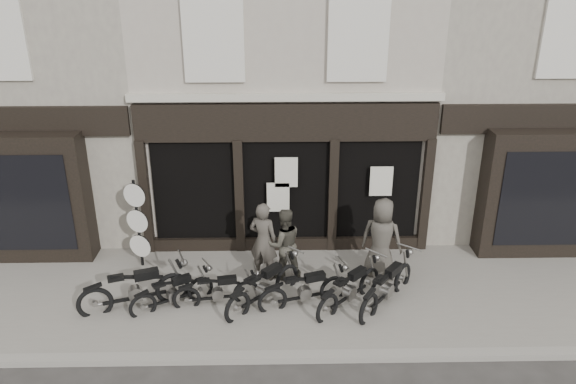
{
  "coord_description": "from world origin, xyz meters",
  "views": [
    {
      "loc": [
        -0.21,
        -9.77,
        7.01
      ],
      "look_at": [
        0.02,
        1.6,
        2.24
      ],
      "focal_mm": 35.0,
      "sensor_mm": 36.0,
      "label": 1
    }
  ],
  "objects_px": {
    "man_right": "(381,239)",
    "motorcycle_4": "(305,292)",
    "motorcycle_0": "(136,292)",
    "advert_sign_post": "(138,228)",
    "motorcycle_6": "(387,289)",
    "man_left": "(264,241)",
    "motorcycle_2": "(218,293)",
    "motorcycle_3": "(264,290)",
    "man_centre": "(284,244)",
    "motorcycle_5": "(350,292)",
    "motorcycle_1": "(173,295)"
  },
  "relations": [
    {
      "from": "motorcycle_3",
      "to": "motorcycle_6",
      "type": "bearing_deg",
      "value": -47.99
    },
    {
      "from": "motorcycle_0",
      "to": "man_centre",
      "type": "bearing_deg",
      "value": 0.05
    },
    {
      "from": "man_left",
      "to": "motorcycle_6",
      "type": "bearing_deg",
      "value": -178.09
    },
    {
      "from": "man_left",
      "to": "advert_sign_post",
      "type": "xyz_separation_m",
      "value": [
        -2.96,
        0.59,
        0.07
      ]
    },
    {
      "from": "man_left",
      "to": "advert_sign_post",
      "type": "relative_size",
      "value": 0.81
    },
    {
      "from": "motorcycle_1",
      "to": "man_centre",
      "type": "xyz_separation_m",
      "value": [
        2.38,
        1.11,
        0.62
      ]
    },
    {
      "from": "motorcycle_5",
      "to": "motorcycle_6",
      "type": "distance_m",
      "value": 0.81
    },
    {
      "from": "motorcycle_0",
      "to": "motorcycle_4",
      "type": "xyz_separation_m",
      "value": [
        3.59,
        0.02,
        -0.06
      ]
    },
    {
      "from": "motorcycle_3",
      "to": "advert_sign_post",
      "type": "xyz_separation_m",
      "value": [
        -2.98,
        1.61,
        0.71
      ]
    },
    {
      "from": "motorcycle_2",
      "to": "motorcycle_3",
      "type": "relative_size",
      "value": 1.06
    },
    {
      "from": "motorcycle_3",
      "to": "motorcycle_2",
      "type": "bearing_deg",
      "value": 135.52
    },
    {
      "from": "man_right",
      "to": "advert_sign_post",
      "type": "distance_m",
      "value": 5.68
    },
    {
      "from": "motorcycle_6",
      "to": "man_left",
      "type": "xyz_separation_m",
      "value": [
        -2.66,
        1.07,
        0.63
      ]
    },
    {
      "from": "man_right",
      "to": "motorcycle_5",
      "type": "bearing_deg",
      "value": 75.86
    },
    {
      "from": "motorcycle_2",
      "to": "man_right",
      "type": "height_order",
      "value": "man_right"
    },
    {
      "from": "motorcycle_0",
      "to": "motorcycle_3",
      "type": "relative_size",
      "value": 1.27
    },
    {
      "from": "man_right",
      "to": "motorcycle_4",
      "type": "bearing_deg",
      "value": 54.29
    },
    {
      "from": "motorcycle_2",
      "to": "advert_sign_post",
      "type": "distance_m",
      "value": 2.7
    },
    {
      "from": "man_right",
      "to": "motorcycle_0",
      "type": "bearing_deg",
      "value": 34.54
    },
    {
      "from": "motorcycle_0",
      "to": "man_centre",
      "type": "height_order",
      "value": "man_centre"
    },
    {
      "from": "motorcycle_0",
      "to": "man_centre",
      "type": "relative_size",
      "value": 1.32
    },
    {
      "from": "motorcycle_3",
      "to": "motorcycle_5",
      "type": "distance_m",
      "value": 1.84
    },
    {
      "from": "motorcycle_2",
      "to": "motorcycle_6",
      "type": "bearing_deg",
      "value": -10.0
    },
    {
      "from": "man_right",
      "to": "motorcycle_6",
      "type": "bearing_deg",
      "value": 111.45
    },
    {
      "from": "motorcycle_0",
      "to": "man_centre",
      "type": "xyz_separation_m",
      "value": [
        3.16,
        1.13,
        0.53
      ]
    },
    {
      "from": "man_left",
      "to": "man_centre",
      "type": "distance_m",
      "value": 0.47
    },
    {
      "from": "motorcycle_5",
      "to": "man_left",
      "type": "height_order",
      "value": "man_left"
    },
    {
      "from": "motorcycle_3",
      "to": "advert_sign_post",
      "type": "distance_m",
      "value": 3.46
    },
    {
      "from": "motorcycle_0",
      "to": "motorcycle_4",
      "type": "distance_m",
      "value": 3.59
    },
    {
      "from": "motorcycle_0",
      "to": "man_right",
      "type": "relative_size",
      "value": 1.17
    },
    {
      "from": "motorcycle_3",
      "to": "advert_sign_post",
      "type": "bearing_deg",
      "value": 104.92
    },
    {
      "from": "motorcycle_0",
      "to": "motorcycle_2",
      "type": "bearing_deg",
      "value": -17.64
    },
    {
      "from": "motorcycle_0",
      "to": "motorcycle_4",
      "type": "relative_size",
      "value": 1.14
    },
    {
      "from": "advert_sign_post",
      "to": "motorcycle_3",
      "type": "bearing_deg",
      "value": -8.24
    },
    {
      "from": "motorcycle_5",
      "to": "motorcycle_4",
      "type": "bearing_deg",
      "value": 134.65
    },
    {
      "from": "man_left",
      "to": "motorcycle_2",
      "type": "bearing_deg",
      "value": 71.47
    },
    {
      "from": "motorcycle_4",
      "to": "motorcycle_3",
      "type": "bearing_deg",
      "value": 156.59
    },
    {
      "from": "motorcycle_4",
      "to": "motorcycle_5",
      "type": "bearing_deg",
      "value": -18.38
    },
    {
      "from": "motorcycle_1",
      "to": "motorcycle_5",
      "type": "height_order",
      "value": "motorcycle_5"
    },
    {
      "from": "motorcycle_3",
      "to": "man_right",
      "type": "xyz_separation_m",
      "value": [
        2.67,
        1.02,
        0.67
      ]
    },
    {
      "from": "motorcycle_3",
      "to": "motorcycle_6",
      "type": "height_order",
      "value": "motorcycle_6"
    },
    {
      "from": "motorcycle_6",
      "to": "advert_sign_post",
      "type": "distance_m",
      "value": 5.91
    },
    {
      "from": "motorcycle_2",
      "to": "motorcycle_1",
      "type": "bearing_deg",
      "value": 172.35
    },
    {
      "from": "motorcycle_2",
      "to": "motorcycle_3",
      "type": "xyz_separation_m",
      "value": [
        0.99,
        0.04,
        0.06
      ]
    },
    {
      "from": "motorcycle_0",
      "to": "man_right",
      "type": "distance_m",
      "value": 5.54
    },
    {
      "from": "motorcycle_1",
      "to": "motorcycle_5",
      "type": "bearing_deg",
      "value": -30.42
    },
    {
      "from": "advert_sign_post",
      "to": "motorcycle_6",
      "type": "bearing_deg",
      "value": 3.6
    },
    {
      "from": "motorcycle_0",
      "to": "motorcycle_5",
      "type": "xyz_separation_m",
      "value": [
        4.55,
        0.02,
        -0.05
      ]
    },
    {
      "from": "motorcycle_1",
      "to": "advert_sign_post",
      "type": "relative_size",
      "value": 0.73
    },
    {
      "from": "motorcycle_5",
      "to": "man_centre",
      "type": "relative_size",
      "value": 0.97
    }
  ]
}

